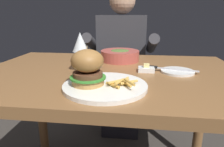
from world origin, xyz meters
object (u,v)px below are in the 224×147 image
Objects in this scene: main_plate at (105,86)px; butter_dish at (146,69)px; bread_plate at (177,71)px; burger_sandwich at (88,67)px; wine_glass at (80,44)px; table_knife at (166,68)px; diner_person at (122,70)px; soup_bowl at (120,55)px.

butter_dish is at bearing 56.41° from main_plate.
main_plate is 0.37m from bread_plate.
burger_sandwich is 0.92× the size of bread_plate.
wine_glass is 0.39m from table_knife.
burger_sandwich reaches higher than main_plate.
diner_person is (-0.01, 0.88, -0.18)m from main_plate.
butter_dish is at bearing 48.30° from burger_sandwich.
main_plate is 0.43m from soup_bowl.
soup_bowl is at bearing 59.33° from wine_glass.
wine_glass reaches higher than main_plate.
butter_dish is (0.21, 0.23, -0.06)m from burger_sandwich.
main_plate is at bearing -53.39° from wine_glass.
table_knife is 0.29m from soup_bowl.
bread_plate is (0.29, 0.23, -0.00)m from main_plate.
diner_person is (0.13, 0.70, -0.30)m from wine_glass.
main_plate is at bearing -89.54° from diner_person.
bread_plate is 2.03× the size of butter_dish.
main_plate reaches higher than bread_plate.
soup_bowl is at bearing -87.36° from diner_person.
table_knife is (0.37, 0.06, -0.11)m from wine_glass.
soup_bowl reaches higher than main_plate.
wine_glass is 1.21× the size of bread_plate.
soup_bowl is at bearing 123.35° from butter_dish.
table_knife is 0.71m from diner_person.
burger_sandwich is 0.11× the size of diner_person.
burger_sandwich is at bearing -172.07° from main_plate.
wine_glass is 0.83× the size of soup_bowl.
table_knife is 0.09m from butter_dish.
table_knife reaches higher than main_plate.
diner_person reaches higher than bread_plate.
table_knife is at bearing 8.97° from wine_glass.
main_plate is at bearing -141.41° from bread_plate.
soup_bowl reaches higher than butter_dish.
bread_plate is 0.05m from table_knife.
burger_sandwich reaches higher than butter_dish.
wine_glass is 0.31m from soup_bowl.
table_knife is 0.20× the size of diner_person.
table_knife is 1.11× the size of soup_bowl.
burger_sandwich reaches higher than bread_plate.
bread_plate is (0.34, 0.24, -0.07)m from burger_sandwich.
burger_sandwich is 0.21m from wine_glass.
diner_person is at bearing 86.71° from burger_sandwich.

